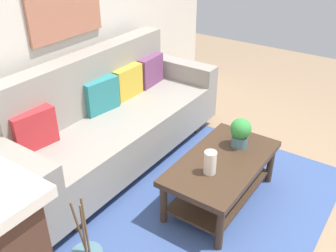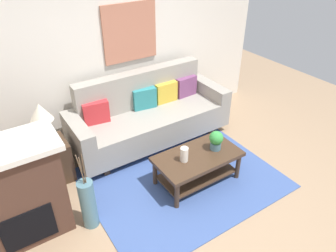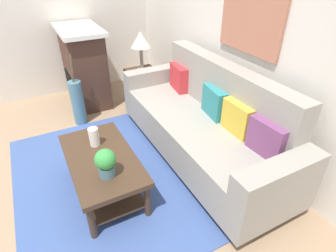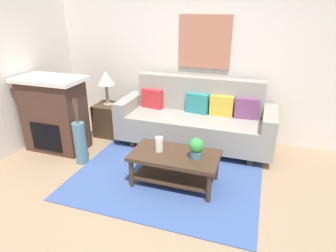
% 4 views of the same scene
% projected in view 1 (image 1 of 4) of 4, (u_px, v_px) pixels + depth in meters
% --- Properties ---
extents(ground_plane, '(8.94, 8.94, 0.00)m').
position_uv_depth(ground_plane, '(250.00, 227.00, 3.05)').
color(ground_plane, '#9E7F60').
extents(wall_back, '(4.94, 0.10, 2.70)m').
position_uv_depth(wall_back, '(52.00, 21.00, 3.39)').
color(wall_back, silver).
rests_on(wall_back, ground_plane).
extents(area_rug, '(2.43, 1.98, 0.01)m').
position_uv_depth(area_rug, '(197.00, 203.00, 3.29)').
color(area_rug, '#3D5693').
rests_on(area_rug, ground_plane).
extents(couch, '(2.44, 0.84, 1.08)m').
position_uv_depth(couch, '(113.00, 122.00, 3.67)').
color(couch, gray).
rests_on(couch, ground_plane).
extents(throw_pillow_crimson, '(0.37, 0.17, 0.32)m').
position_uv_depth(throw_pillow_crimson, '(34.00, 129.00, 3.05)').
color(throw_pillow_crimson, red).
rests_on(throw_pillow_crimson, couch).
extents(throw_pillow_teal, '(0.37, 0.17, 0.32)m').
position_uv_depth(throw_pillow_teal, '(101.00, 95.00, 3.61)').
color(throw_pillow_teal, teal).
rests_on(throw_pillow_teal, couch).
extents(throw_pillow_mustard, '(0.36, 0.13, 0.32)m').
position_uv_depth(throw_pillow_mustard, '(127.00, 82.00, 3.88)').
color(throw_pillow_mustard, gold).
rests_on(throw_pillow_mustard, couch).
extents(throw_pillow_plum, '(0.37, 0.14, 0.32)m').
position_uv_depth(throw_pillow_plum, '(150.00, 70.00, 4.16)').
color(throw_pillow_plum, '#7A4270').
rests_on(throw_pillow_plum, couch).
extents(coffee_table, '(1.10, 0.60, 0.43)m').
position_uv_depth(coffee_table, '(222.00, 171.00, 3.17)').
color(coffee_table, '#422D1E').
rests_on(coffee_table, ground_plane).
extents(tabletop_vase, '(0.10, 0.10, 0.19)m').
position_uv_depth(tabletop_vase, '(210.00, 162.00, 2.92)').
color(tabletop_vase, white).
rests_on(tabletop_vase, coffee_table).
extents(potted_plant_tabletop, '(0.18, 0.18, 0.26)m').
position_uv_depth(potted_plant_tabletop, '(240.00, 132.00, 3.23)').
color(potted_plant_tabletop, slate).
rests_on(potted_plant_tabletop, coffee_table).
extents(floor_vase_branch_a, '(0.02, 0.03, 0.36)m').
position_uv_depth(floor_vase_branch_a, '(85.00, 226.00, 1.95)').
color(floor_vase_branch_a, brown).
rests_on(floor_vase_branch_a, floor_vase).
extents(floor_vase_branch_b, '(0.05, 0.03, 0.36)m').
position_uv_depth(floor_vase_branch_b, '(79.00, 228.00, 1.94)').
color(floor_vase_branch_b, brown).
rests_on(floor_vase_branch_b, floor_vase).
extents(floor_vase_branch_c, '(0.02, 0.03, 0.36)m').
position_uv_depth(floor_vase_branch_c, '(84.00, 231.00, 1.92)').
color(floor_vase_branch_c, brown).
rests_on(floor_vase_branch_c, floor_vase).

